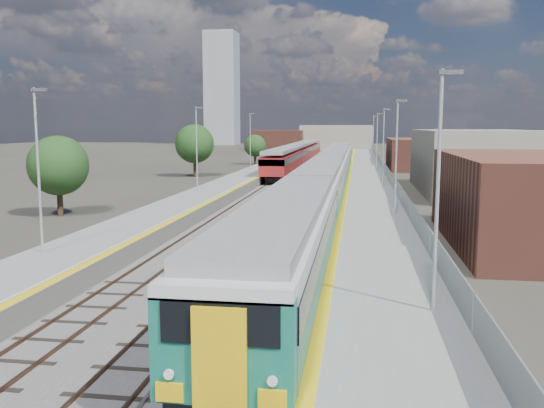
# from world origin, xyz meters

# --- Properties ---
(ground) EXTENTS (320.00, 320.00, 0.00)m
(ground) POSITION_xyz_m (0.00, 50.00, 0.00)
(ground) COLOR #47443A
(ground) RESTS_ON ground
(ballast_bed) EXTENTS (10.50, 155.00, 0.06)m
(ballast_bed) POSITION_xyz_m (-2.25, 52.50, 0.03)
(ballast_bed) COLOR #565451
(ballast_bed) RESTS_ON ground
(tracks) EXTENTS (8.96, 160.00, 0.17)m
(tracks) POSITION_xyz_m (-1.65, 54.18, 0.11)
(tracks) COLOR #4C3323
(tracks) RESTS_ON ground
(platform_right) EXTENTS (4.70, 155.00, 8.52)m
(platform_right) POSITION_xyz_m (5.28, 52.49, 0.54)
(platform_right) COLOR slate
(platform_right) RESTS_ON ground
(platform_left) EXTENTS (4.30, 155.00, 8.52)m
(platform_left) POSITION_xyz_m (-9.05, 52.49, 0.52)
(platform_left) COLOR slate
(platform_left) RESTS_ON ground
(buildings) EXTENTS (72.00, 185.50, 40.00)m
(buildings) POSITION_xyz_m (-18.12, 138.60, 10.70)
(buildings) COLOR brown
(buildings) RESTS_ON ground
(green_train) EXTENTS (3.06, 85.12, 3.37)m
(green_train) POSITION_xyz_m (1.50, 37.08, 2.37)
(green_train) COLOR black
(green_train) RESTS_ON ground
(red_train) EXTENTS (3.01, 61.04, 3.80)m
(red_train) POSITION_xyz_m (-5.50, 78.23, 2.25)
(red_train) COLOR black
(red_train) RESTS_ON ground
(tree_a) EXTENTS (4.52, 4.52, 6.12)m
(tree_a) POSITION_xyz_m (-18.19, 24.22, 3.85)
(tree_a) COLOR #382619
(tree_a) RESTS_ON ground
(tree_b) EXTENTS (5.19, 5.19, 7.03)m
(tree_b) POSITION_xyz_m (-17.52, 58.59, 4.43)
(tree_b) COLOR #382619
(tree_b) RESTS_ON ground
(tree_c) EXTENTS (3.89, 3.89, 5.28)m
(tree_c) POSITION_xyz_m (-13.87, 84.02, 3.32)
(tree_c) COLOR #382619
(tree_c) RESTS_ON ground
(tree_d) EXTENTS (4.65, 4.65, 6.30)m
(tree_d) POSITION_xyz_m (21.10, 61.30, 3.96)
(tree_d) COLOR #382619
(tree_d) RESTS_ON ground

